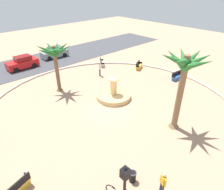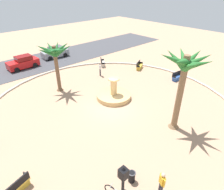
{
  "view_description": "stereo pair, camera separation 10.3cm",
  "coord_description": "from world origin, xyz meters",
  "views": [
    {
      "loc": [
        -10.49,
        -11.43,
        10.18
      ],
      "look_at": [
        0.39,
        0.32,
        1.0
      ],
      "focal_mm": 31.64,
      "sensor_mm": 36.0,
      "label": 1
    },
    {
      "loc": [
        -10.42,
        -11.5,
        10.18
      ],
      "look_at": [
        0.39,
        0.32,
        1.0
      ],
      "focal_mm": 31.64,
      "sensor_mm": 36.0,
      "label": 2
    }
  ],
  "objects": [
    {
      "name": "ground_plane",
      "position": [
        0.0,
        0.0,
        0.0
      ],
      "size": [
        80.0,
        80.0,
        0.0
      ],
      "primitive_type": "plane",
      "color": "tan"
    },
    {
      "name": "plaza_curb",
      "position": [
        0.0,
        0.0,
        0.1
      ],
      "size": [
        23.02,
        23.02,
        0.2
      ],
      "primitive_type": "torus",
      "color": "silver",
      "rests_on": "ground"
    },
    {
      "name": "street_asphalt",
      "position": [
        0.0,
        15.91,
        0.01
      ],
      "size": [
        48.0,
        8.0,
        0.03
      ],
      "primitive_type": "cube",
      "color": "#424247",
      "rests_on": "ground"
    },
    {
      "name": "fountain",
      "position": [
        1.29,
        1.05,
        0.31
      ],
      "size": [
        3.42,
        3.42,
        2.18
      ],
      "color": "tan",
      "rests_on": "ground"
    },
    {
      "name": "palm_tree_near_fountain",
      "position": [
        1.78,
        -5.57,
        4.77
      ],
      "size": [
        3.72,
        3.54,
        6.26
      ],
      "color": "brown",
      "rests_on": "ground"
    },
    {
      "name": "palm_tree_by_curb",
      "position": [
        -1.85,
        6.19,
        4.0
      ],
      "size": [
        3.59,
        3.67,
        5.1
      ],
      "color": "brown",
      "rests_on": "ground"
    },
    {
      "name": "bench_east",
      "position": [
        9.09,
        4.39,
        0.35
      ],
      "size": [
        1.66,
        1.14,
        1.0
      ],
      "color": "gold",
      "rests_on": "ground"
    },
    {
      "name": "bench_west",
      "position": [
        -9.69,
        -2.88,
        0.35
      ],
      "size": [
        1.68,
        0.93,
        1.0
      ],
      "color": "gold",
      "rests_on": "ground"
    },
    {
      "name": "bench_north",
      "position": [
        6.18,
        8.61,
        0.35
      ],
      "size": [
        1.34,
        1.59,
        1.0
      ],
      "color": "beige",
      "rests_on": "ground"
    },
    {
      "name": "bench_southeast",
      "position": [
        9.81,
        -0.96,
        0.35
      ],
      "size": [
        1.64,
        0.66,
        1.0
      ],
      "color": "#335BA8",
      "rests_on": "ground"
    },
    {
      "name": "trash_bin",
      "position": [
        -4.46,
        -6.68,
        0.39
      ],
      "size": [
        0.46,
        0.46,
        0.73
      ],
      "color": "black",
      "rests_on": "ground"
    },
    {
      "name": "person_cyclist_helmet",
      "position": [
        -3.93,
        -8.31,
        0.95
      ],
      "size": [
        0.34,
        0.47,
        1.69
      ],
      "color": "#33333D",
      "rests_on": "ground"
    },
    {
      "name": "person_pedestrian_stroll",
      "position": [
        3.77,
        6.18,
        0.96
      ],
      "size": [
        0.33,
        0.49,
        1.71
      ],
      "color": "#33333D",
      "rests_on": "ground"
    },
    {
      "name": "parked_car_leftmost",
      "position": [
        -2.25,
        15.19,
        0.78
      ],
      "size": [
        4.04,
        2.0,
        1.67
      ],
      "color": "red",
      "rests_on": "ground"
    },
    {
      "name": "parked_car_second",
      "position": [
        3.12,
        16.28,
        0.78
      ],
      "size": [
        4.08,
        2.07,
        1.67
      ],
      "color": "gray",
      "rests_on": "ground"
    }
  ]
}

